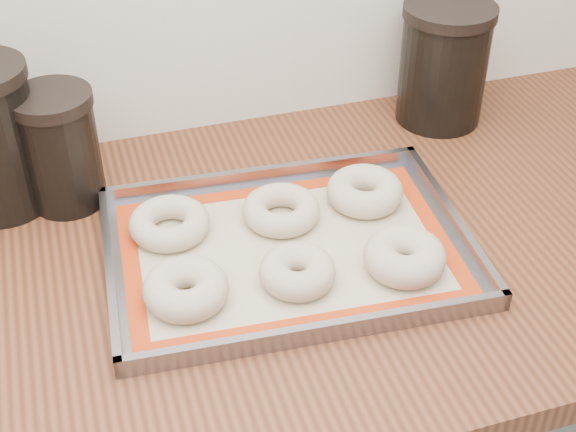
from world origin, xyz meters
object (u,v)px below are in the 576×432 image
object	(u,v)px
bagel_front_left	(186,289)
bagel_back_right	(365,191)
bagel_back_left	(169,223)
canister_right	(444,64)
bagel_front_right	(405,257)
bagel_front_mid	(297,271)
baking_tray	(288,249)
canister_mid	(60,149)
bagel_back_mid	(281,210)

from	to	relation	value
bagel_front_left	bagel_back_right	xyz separation A→B (m)	(0.28, 0.12, -0.00)
bagel_front_left	bagel_back_left	bearing A→B (deg)	87.64
canister_right	bagel_front_right	bearing A→B (deg)	-121.97
bagel_front_mid	bagel_front_left	bearing A→B (deg)	176.36
baking_tray	bagel_front_right	xyz separation A→B (m)	(0.13, -0.08, 0.02)
baking_tray	bagel_front_right	world-z (taller)	bagel_front_right
bagel_back_right	bagel_front_right	bearing A→B (deg)	-92.29
bagel_back_right	canister_mid	distance (m)	0.42
bagel_front_mid	bagel_front_right	bearing A→B (deg)	-6.88
baking_tray	bagel_back_left	bearing A→B (deg)	149.90
bagel_front_left	bagel_front_mid	xyz separation A→B (m)	(0.14, -0.01, -0.00)
bagel_back_mid	canister_right	bearing A→B (deg)	30.54
bagel_front_mid	bagel_back_mid	distance (m)	0.13
baking_tray	canister_mid	size ratio (longest dim) A/B	2.88
canister_mid	bagel_front_left	bearing A→B (deg)	-66.21
bagel_front_mid	bagel_front_right	xyz separation A→B (m)	(0.13, -0.02, 0.00)
bagel_back_left	canister_mid	bearing A→B (deg)	133.96
canister_mid	canister_right	size ratio (longest dim) A/B	0.88
bagel_back_left	bagel_front_mid	bearing A→B (deg)	-47.71
bagel_front_left	canister_mid	bearing A→B (deg)	113.79
baking_tray	bagel_front_left	xyz separation A→B (m)	(-0.14, -0.05, 0.02)
bagel_front_mid	canister_right	size ratio (longest dim) A/B	0.49
canister_mid	bagel_back_left	bearing A→B (deg)	-46.04
baking_tray	bagel_back_mid	xyz separation A→B (m)	(0.01, 0.06, 0.01)
baking_tray	bagel_front_mid	world-z (taller)	bagel_front_mid
bagel_front_left	bagel_back_mid	bearing A→B (deg)	37.50
bagel_front_mid	bagel_front_right	size ratio (longest dim) A/B	0.91
bagel_back_left	canister_mid	distance (m)	0.18
baking_tray	bagel_front_left	size ratio (longest dim) A/B	4.71
canister_mid	canister_right	bearing A→B (deg)	4.97
bagel_front_right	bagel_front_left	bearing A→B (deg)	174.75
canister_mid	canister_right	world-z (taller)	canister_right
bagel_front_right	canister_right	distance (m)	0.40
bagel_back_left	bagel_back_right	size ratio (longest dim) A/B	1.00
bagel_back_left	bagel_back_mid	bearing A→B (deg)	-6.26
bagel_front_right	bagel_back_mid	bearing A→B (deg)	129.04
bagel_back_mid	bagel_front_right	bearing A→B (deg)	-50.96
bagel_back_left	canister_right	world-z (taller)	canister_right
bagel_front_right	bagel_back_left	size ratio (longest dim) A/B	0.97
bagel_front_left	bagel_front_right	size ratio (longest dim) A/B	1.00
baking_tray	bagel_front_left	bearing A→B (deg)	-159.23
bagel_back_mid	canister_mid	distance (m)	0.31
baking_tray	bagel_back_mid	distance (m)	0.07
bagel_back_left	bagel_back_right	bearing A→B (deg)	-2.63
bagel_back_right	canister_mid	bearing A→B (deg)	160.73
bagel_front_mid	canister_mid	world-z (taller)	canister_mid
bagel_back_mid	canister_right	distance (m)	0.38
bagel_front_right	canister_mid	world-z (taller)	canister_mid
baking_tray	canister_right	bearing A→B (deg)	37.30
canister_mid	canister_right	xyz separation A→B (m)	(0.59, 0.05, 0.01)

